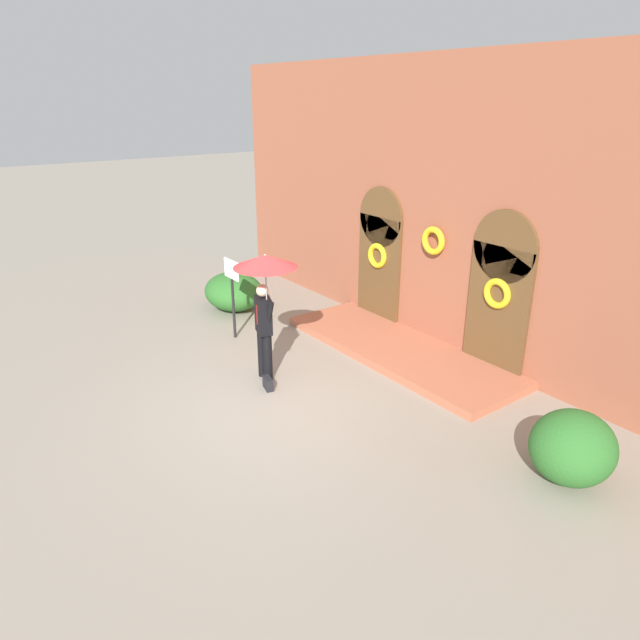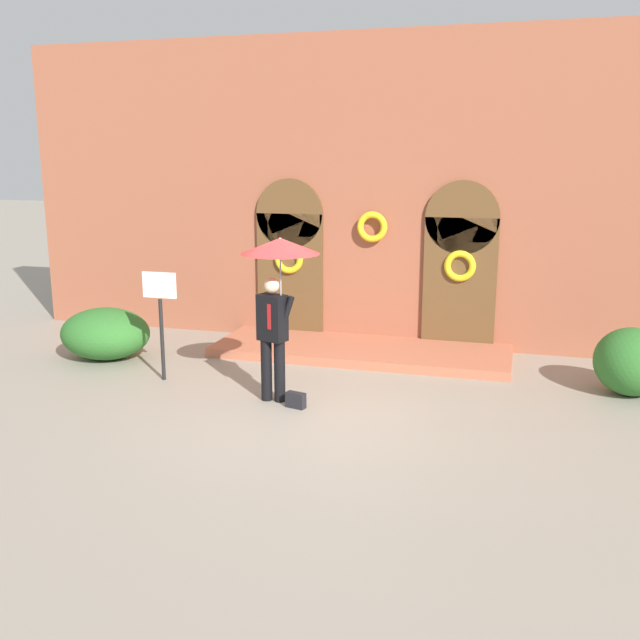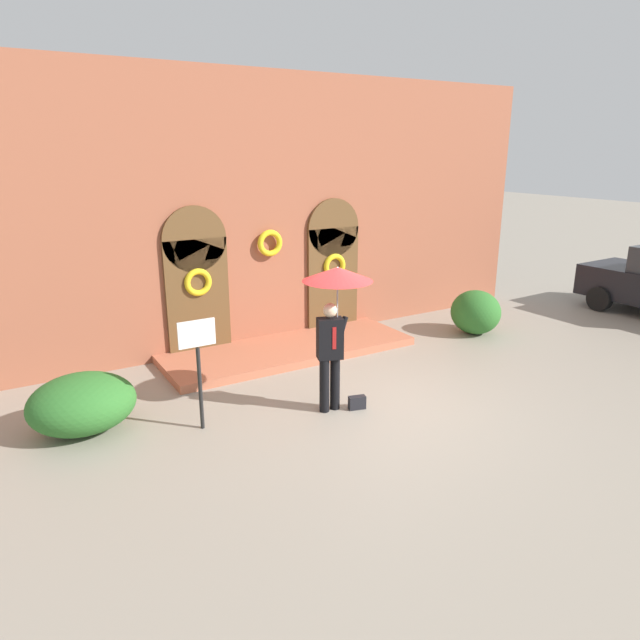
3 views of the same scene
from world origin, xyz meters
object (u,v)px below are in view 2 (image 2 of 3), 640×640
(handbag, at_px, (296,400))
(sign_post, at_px, (160,308))
(person_with_umbrella, at_px, (278,270))
(shrub_left, at_px, (105,334))
(shrub_right, at_px, (632,362))

(handbag, height_order, sign_post, sign_post)
(person_with_umbrella, height_order, sign_post, person_with_umbrella)
(sign_post, distance_m, shrub_left, 1.90)
(person_with_umbrella, height_order, shrub_right, person_with_umbrella)
(sign_post, relative_size, shrub_right, 1.50)
(person_with_umbrella, distance_m, handbag, 1.84)
(handbag, bearing_deg, person_with_umbrella, 161.30)
(shrub_left, bearing_deg, person_with_umbrella, -19.40)
(shrub_left, height_order, shrub_right, shrub_right)
(person_with_umbrella, xyz_separation_m, shrub_right, (4.90, 1.72, -1.41))
(shrub_left, distance_m, shrub_right, 8.56)
(shrub_right, bearing_deg, handbag, -157.27)
(person_with_umbrella, bearing_deg, shrub_right, 19.39)
(person_with_umbrella, height_order, shrub_left, person_with_umbrella)
(person_with_umbrella, xyz_separation_m, sign_post, (-2.10, 0.45, -0.75))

